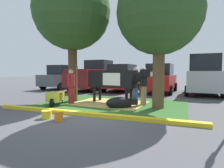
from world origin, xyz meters
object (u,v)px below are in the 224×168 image
object	(u,v)px
cow_holstein	(114,79)
person_visitor_near	(136,83)
person_visitor_far	(144,85)
wheelbarrow	(55,97)
shade_tree_right	(159,12)
sedan_silver	(123,78)
bucket_yellow	(47,114)
bucket_orange	(59,116)
suv_dark_grey	(204,75)
shade_tree_left	(72,12)
pickup_truck_maroon	(94,76)
sedan_blue	(63,77)
person_handler	(71,86)
sedan_red	(160,79)
calf_lying	(120,103)

from	to	relation	value
cow_holstein	person_visitor_near	size ratio (longest dim) A/B	1.83
person_visitor_far	wheelbarrow	bearing A→B (deg)	-158.95
shade_tree_right	sedan_silver	world-z (taller)	shade_tree_right
bucket_yellow	bucket_orange	world-z (taller)	bucket_orange
bucket_orange	suv_dark_grey	bearing A→B (deg)	62.74
shade_tree_left	bucket_yellow	world-z (taller)	shade_tree_left
shade_tree_left	pickup_truck_maroon	xyz separation A→B (m)	(-1.76, 5.79, -3.25)
bucket_yellow	sedan_blue	distance (m)	10.77
shade_tree_left	wheelbarrow	bearing A→B (deg)	-97.27
person_visitor_far	sedan_silver	distance (m)	6.28
shade_tree_right	person_visitor_far	distance (m)	3.04
bucket_orange	sedan_silver	world-z (taller)	sedan_silver
person_handler	bucket_orange	size ratio (longest dim) A/B	5.31
pickup_truck_maroon	sedan_red	size ratio (longest dim) A/B	1.23
sedan_blue	person_handler	bearing A→B (deg)	-51.65
person_handler	person_visitor_near	xyz separation A→B (m)	(2.41, 2.26, 0.07)
cow_holstein	person_handler	world-z (taller)	person_handler
bucket_orange	sedan_silver	xyz separation A→B (m)	(-1.00, 9.19, 0.83)
cow_holstein	person_visitor_near	xyz separation A→B (m)	(0.69, 1.28, -0.21)
sedan_red	person_visitor_near	bearing A→B (deg)	-99.40
sedan_red	sedan_blue	bearing A→B (deg)	-179.99
shade_tree_right	cow_holstein	world-z (taller)	shade_tree_right
shade_tree_right	calf_lying	world-z (taller)	shade_tree_right
calf_lying	bucket_yellow	size ratio (longest dim) A/B	3.74
bucket_yellow	sedan_blue	bearing A→B (deg)	123.08
shade_tree_right	suv_dark_grey	bearing A→B (deg)	70.25
shade_tree_right	bucket_orange	xyz separation A→B (m)	(-2.52, -3.12, -3.67)
person_handler	sedan_blue	bearing A→B (deg)	128.35
sedan_blue	person_visitor_near	bearing A→B (deg)	-29.24
cow_holstein	pickup_truck_maroon	bearing A→B (deg)	124.88
shade_tree_right	suv_dark_grey	xyz separation A→B (m)	(2.09, 5.83, -2.56)
shade_tree_right	calf_lying	size ratio (longest dim) A/B	4.34
calf_lying	pickup_truck_maroon	bearing A→B (deg)	124.31
person_handler	person_visitor_far	world-z (taller)	person_visitor_far
person_handler	shade_tree_right	bearing A→B (deg)	7.26
shade_tree_left	sedan_red	world-z (taller)	shade_tree_left
shade_tree_right	person_handler	xyz separation A→B (m)	(-3.81, -0.49, -2.97)
wheelbarrow	person_visitor_far	bearing A→B (deg)	21.05
bucket_yellow	sedan_red	size ratio (longest dim) A/B	0.08
bucket_orange	suv_dark_grey	size ratio (longest dim) A/B	0.06
sedan_blue	pickup_truck_maroon	xyz separation A→B (m)	(3.00, 0.02, 0.13)
bucket_yellow	sedan_silver	world-z (taller)	sedan_silver
sedan_silver	suv_dark_grey	world-z (taller)	suv_dark_grey
sedan_blue	pickup_truck_maroon	distance (m)	3.00
cow_holstein	calf_lying	bearing A→B (deg)	-58.58
person_handler	bucket_yellow	world-z (taller)	person_handler
person_handler	pickup_truck_maroon	bearing A→B (deg)	108.13
person_visitor_far	person_handler	bearing A→B (deg)	-163.15
person_visitor_near	person_visitor_far	distance (m)	1.50
cow_holstein	bucket_orange	size ratio (longest dim) A/B	10.41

